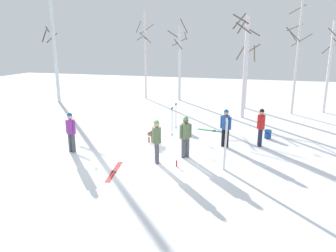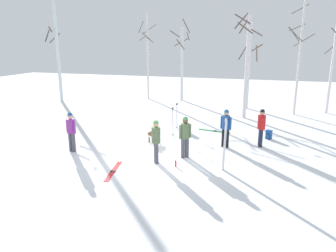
{
  "view_description": "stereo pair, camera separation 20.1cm",
  "coord_description": "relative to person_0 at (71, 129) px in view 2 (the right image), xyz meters",
  "views": [
    {
      "loc": [
        4.01,
        -11.18,
        4.57
      ],
      "look_at": [
        0.32,
        1.72,
        1.0
      ],
      "focal_mm": 33.89,
      "sensor_mm": 36.0,
      "label": 1
    },
    {
      "loc": [
        4.2,
        -11.12,
        4.57
      ],
      "look_at": [
        0.32,
        1.72,
        1.0
      ],
      "focal_mm": 33.89,
      "sensor_mm": 36.0,
      "label": 2
    }
  ],
  "objects": [
    {
      "name": "ski_pair_lying_0",
      "position": [
        5.36,
        4.93,
        -0.97
      ],
      "size": [
        1.74,
        0.5,
        0.05
      ],
      "color": "green",
      "rests_on": "ground_plane"
    },
    {
      "name": "water_bottle_0",
      "position": [
        4.71,
        -0.38,
        -0.87
      ],
      "size": [
        0.06,
        0.06,
        0.24
      ],
      "color": "red",
      "rests_on": "ground_plane"
    },
    {
      "name": "birch_tree_3",
      "position": [
        6.6,
        11.66,
        2.06
      ],
      "size": [
        1.58,
        1.66,
        5.84
      ],
      "color": "silver",
      "rests_on": "ground_plane"
    },
    {
      "name": "ski_poles_0",
      "position": [
        3.32,
        4.87,
        -0.23
      ],
      "size": [
        0.07,
        0.24,
        1.41
      ],
      "color": "#B2B2BC",
      "rests_on": "ground_plane"
    },
    {
      "name": "birch_tree_5",
      "position": [
        9.67,
        10.49,
        2.74
      ],
      "size": [
        1.64,
        1.64,
        7.07
      ],
      "color": "silver",
      "rests_on": "ground_plane"
    },
    {
      "name": "dog",
      "position": [
        2.82,
        2.26,
        -0.59
      ],
      "size": [
        0.24,
        0.9,
        0.57
      ],
      "color": "brown",
      "rests_on": "ground_plane"
    },
    {
      "name": "person_2",
      "position": [
        4.81,
        0.67,
        0.0
      ],
      "size": [
        0.43,
        0.36,
        1.72
      ],
      "color": "#4C4C56",
      "rests_on": "ground_plane"
    },
    {
      "name": "birch_tree_2",
      "position": [
        1.4,
        13.36,
        2.12
      ],
      "size": [
        1.58,
        1.72,
        6.24
      ],
      "color": "silver",
      "rests_on": "ground_plane"
    },
    {
      "name": "ski_pair_planted_0",
      "position": [
        6.48,
        -0.15,
        -0.01
      ],
      "size": [
        0.1,
        0.19,
        1.95
      ],
      "color": "white",
      "rests_on": "ground_plane"
    },
    {
      "name": "birch_tree_4",
      "position": [
        6.6,
        8.57,
        2.3
      ],
      "size": [
        1.16,
        1.74,
        6.25
      ],
      "color": "silver",
      "rests_on": "ground_plane"
    },
    {
      "name": "ski_pair_lying_1",
      "position": [
        2.65,
        -1.47,
        -0.97
      ],
      "size": [
        0.51,
        1.86,
        0.05
      ],
      "color": "red",
      "rests_on": "ground_plane"
    },
    {
      "name": "ski_poles_1",
      "position": [
        3.5,
        3.43,
        -0.2
      ],
      "size": [
        0.07,
        0.26,
        1.47
      ],
      "color": "#B2B2BC",
      "rests_on": "ground_plane"
    },
    {
      "name": "person_0",
      "position": [
        0.0,
        0.0,
        0.0
      ],
      "size": [
        0.51,
        0.34,
        1.72
      ],
      "color": "#4C4C56",
      "rests_on": "ground_plane"
    },
    {
      "name": "birch_tree_1",
      "position": [
        -1.47,
        13.36,
        2.62
      ],
      "size": [
        1.16,
        1.19,
        6.89
      ],
      "color": "silver",
      "rests_on": "ground_plane"
    },
    {
      "name": "person_1",
      "position": [
        7.71,
        3.04,
        0.0
      ],
      "size": [
        0.34,
        0.51,
        1.72
      ],
      "color": "#1E2338",
      "rests_on": "ground_plane"
    },
    {
      "name": "person_3",
      "position": [
        3.88,
        -0.21,
        0.0
      ],
      "size": [
        0.34,
        0.48,
        1.72
      ],
      "color": "#4C4C56",
      "rests_on": "ground_plane"
    },
    {
      "name": "backpack_1",
      "position": [
        3.99,
        4.28,
        -0.77
      ],
      "size": [
        0.29,
        0.26,
        0.44
      ],
      "color": "#1E4C99",
      "rests_on": "ground_plane"
    },
    {
      "name": "birch_tree_6",
      "position": [
        11.8,
        11.51,
        2.09
      ],
      "size": [
        1.28,
        1.29,
        5.86
      ],
      "color": "silver",
      "rests_on": "ground_plane"
    },
    {
      "name": "backpack_0",
      "position": [
        8.09,
        4.35,
        -0.77
      ],
      "size": [
        0.32,
        0.34,
        0.44
      ],
      "color": "#1E4C99",
      "rests_on": "ground_plane"
    },
    {
      "name": "person_4",
      "position": [
        6.21,
        2.5,
        0.0
      ],
      "size": [
        0.5,
        0.34,
        1.72
      ],
      "color": "black",
      "rests_on": "ground_plane"
    },
    {
      "name": "birch_tree_0",
      "position": [
        -7.5,
        9.98,
        2.85
      ],
      "size": [
        1.03,
        1.52,
        7.52
      ],
      "color": "silver",
      "rests_on": "ground_plane"
    },
    {
      "name": "ground_plane",
      "position": [
        3.47,
        -0.06,
        -0.98
      ],
      "size": [
        60.0,
        60.0,
        0.0
      ],
      "primitive_type": "plane",
      "color": "white"
    }
  ]
}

